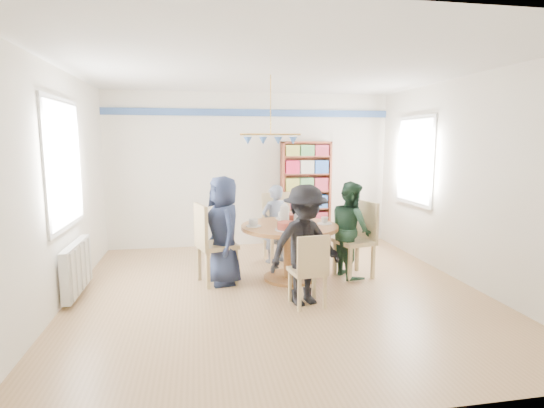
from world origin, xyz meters
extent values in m
plane|color=tan|center=(0.00, 0.00, 0.00)|extent=(5.00, 5.00, 0.00)
plane|color=white|center=(0.00, 0.00, 2.70)|extent=(5.00, 5.00, 0.00)
plane|color=white|center=(0.00, 2.50, 1.35)|extent=(5.00, 0.00, 5.00)
plane|color=white|center=(0.00, -2.50, 1.35)|extent=(5.00, 0.00, 5.00)
plane|color=white|center=(-2.50, 0.00, 1.35)|extent=(0.00, 5.00, 5.00)
plane|color=white|center=(2.50, 0.00, 1.35)|extent=(0.00, 5.00, 5.00)
cube|color=navy|center=(0.00, 2.48, 2.35)|extent=(5.00, 0.02, 0.12)
cube|color=white|center=(-2.48, 0.30, 1.60)|extent=(0.03, 1.32, 1.52)
cube|color=white|center=(-2.46, 0.30, 1.60)|extent=(0.01, 1.20, 1.40)
cube|color=white|center=(2.48, 1.30, 1.55)|extent=(0.03, 1.12, 1.42)
cube|color=white|center=(2.46, 1.30, 1.55)|extent=(0.01, 1.00, 1.30)
cylinder|color=gold|center=(0.00, 0.50, 2.33)|extent=(0.01, 0.01, 0.75)
cylinder|color=gold|center=(0.00, 0.50, 1.95)|extent=(0.80, 0.02, 0.02)
cone|color=#4677C5|center=(-0.30, 0.50, 1.87)|extent=(0.11, 0.11, 0.10)
cone|color=#4677C5|center=(-0.10, 0.50, 1.87)|extent=(0.11, 0.11, 0.10)
cone|color=#4677C5|center=(0.10, 0.50, 1.87)|extent=(0.11, 0.11, 0.10)
cone|color=#4677C5|center=(0.30, 0.50, 1.87)|extent=(0.11, 0.11, 0.10)
cube|color=silver|center=(-2.42, 0.30, 0.35)|extent=(0.10, 1.00, 0.60)
cube|color=silver|center=(-2.36, -0.10, 0.35)|extent=(0.02, 0.06, 0.56)
cube|color=silver|center=(-2.36, 0.10, 0.35)|extent=(0.02, 0.06, 0.56)
cube|color=silver|center=(-2.36, 0.30, 0.35)|extent=(0.02, 0.06, 0.56)
cube|color=silver|center=(-2.36, 0.50, 0.35)|extent=(0.02, 0.06, 0.56)
cube|color=silver|center=(-2.36, 0.70, 0.35)|extent=(0.02, 0.06, 0.56)
cylinder|color=brown|center=(0.25, 0.45, 0.72)|extent=(1.30, 1.30, 0.05)
cylinder|color=brown|center=(0.25, 0.45, 0.35)|extent=(0.16, 0.16, 0.70)
cylinder|color=brown|center=(0.25, 0.45, 0.02)|extent=(0.70, 0.70, 0.04)
cube|color=tan|center=(-0.72, 0.49, 0.50)|extent=(0.58, 0.58, 0.06)
cube|color=tan|center=(-0.93, 0.43, 0.78)|extent=(0.18, 0.46, 0.56)
cube|color=tan|center=(-0.49, 0.36, 0.24)|extent=(0.06, 0.06, 0.48)
cube|color=tan|center=(-0.59, 0.73, 0.24)|extent=(0.06, 0.06, 0.48)
cube|color=tan|center=(-0.85, 0.26, 0.24)|extent=(0.06, 0.06, 0.48)
cube|color=tan|center=(-0.96, 0.62, 0.24)|extent=(0.06, 0.06, 0.48)
cube|color=tan|center=(1.15, 0.42, 0.49)|extent=(0.56, 0.56, 0.05)
cube|color=tan|center=(1.35, 0.47, 0.77)|extent=(0.15, 0.46, 0.55)
cube|color=tan|center=(0.93, 0.55, 0.24)|extent=(0.05, 0.05, 0.47)
cube|color=tan|center=(1.02, 0.19, 0.24)|extent=(0.05, 0.05, 0.47)
cube|color=tan|center=(1.29, 0.64, 0.24)|extent=(0.05, 0.05, 0.47)
cube|color=tan|center=(1.38, 0.28, 0.24)|extent=(0.05, 0.05, 0.47)
cube|color=tan|center=(0.30, 1.37, 0.50)|extent=(0.52, 0.52, 0.06)
cube|color=tan|center=(0.27, 1.58, 0.77)|extent=(0.47, 0.10, 0.55)
cube|color=tan|center=(0.14, 1.16, 0.24)|extent=(0.05, 0.05, 0.48)
cube|color=tan|center=(0.51, 1.21, 0.24)|extent=(0.05, 0.05, 0.48)
cube|color=tan|center=(0.09, 1.53, 0.24)|extent=(0.05, 0.05, 0.48)
cube|color=tan|center=(0.46, 1.58, 0.24)|extent=(0.05, 0.05, 0.48)
cube|color=tan|center=(0.25, -0.49, 0.40)|extent=(0.42, 0.42, 0.04)
cube|color=tan|center=(0.27, -0.65, 0.63)|extent=(0.38, 0.08, 0.45)
cube|color=tan|center=(0.38, -0.32, 0.19)|extent=(0.04, 0.04, 0.38)
cube|color=tan|center=(0.08, -0.35, 0.19)|extent=(0.04, 0.04, 0.38)
cube|color=tan|center=(0.42, -0.62, 0.19)|extent=(0.04, 0.04, 0.38)
cube|color=tan|center=(0.12, -0.66, 0.19)|extent=(0.04, 0.04, 0.38)
imported|color=#192138|center=(-0.63, 0.46, 0.71)|extent=(0.61, 0.79, 1.42)
imported|color=#1A3424|center=(1.11, 0.45, 0.66)|extent=(0.58, 0.70, 1.33)
imported|color=gray|center=(0.20, 1.31, 0.60)|extent=(0.51, 0.43, 1.20)
imported|color=black|center=(0.23, -0.44, 0.69)|extent=(1.01, 0.75, 1.38)
cube|color=brown|center=(0.53, 2.34, 0.93)|extent=(0.04, 0.27, 1.86)
cube|color=brown|center=(1.38, 2.34, 0.93)|extent=(0.04, 0.27, 1.86)
cube|color=brown|center=(0.96, 2.34, 1.84)|extent=(0.88, 0.27, 0.04)
cube|color=brown|center=(0.96, 2.34, 0.03)|extent=(0.88, 0.27, 0.05)
cube|color=brown|center=(0.96, 2.46, 0.93)|extent=(0.88, 0.02, 1.86)
cube|color=brown|center=(0.96, 2.34, 0.35)|extent=(0.83, 0.25, 0.02)
cube|color=brown|center=(0.96, 2.34, 0.66)|extent=(0.83, 0.25, 0.02)
cube|color=brown|center=(0.96, 2.34, 0.97)|extent=(0.83, 0.25, 0.02)
cube|color=brown|center=(0.96, 2.34, 1.28)|extent=(0.83, 0.25, 0.02)
cube|color=brown|center=(0.96, 2.34, 1.59)|extent=(0.83, 0.25, 0.02)
cube|color=#AE1A39|center=(0.69, 2.32, 0.17)|extent=(0.24, 0.19, 0.23)
cube|color=beige|center=(0.96, 2.32, 0.17)|extent=(0.24, 0.19, 0.23)
cube|color=#284D96|center=(1.22, 2.32, 0.17)|extent=(0.24, 0.19, 0.23)
cube|color=#ACAB45|center=(0.69, 2.32, 0.48)|extent=(0.24, 0.19, 0.23)
cube|color=#477B44|center=(0.96, 2.32, 0.48)|extent=(0.24, 0.19, 0.23)
cube|color=maroon|center=(1.22, 2.32, 0.48)|extent=(0.24, 0.19, 0.23)
cube|color=#AE1A39|center=(0.69, 2.32, 0.79)|extent=(0.24, 0.19, 0.23)
cube|color=beige|center=(0.96, 2.32, 0.79)|extent=(0.24, 0.19, 0.23)
cube|color=#284D96|center=(1.22, 2.32, 0.79)|extent=(0.24, 0.19, 0.23)
cube|color=#ACAB45|center=(0.69, 2.32, 1.10)|extent=(0.24, 0.19, 0.23)
cube|color=#477B44|center=(0.96, 2.32, 1.10)|extent=(0.24, 0.19, 0.23)
cube|color=maroon|center=(1.22, 2.32, 1.10)|extent=(0.24, 0.19, 0.23)
cube|color=#AE1A39|center=(0.69, 2.32, 1.41)|extent=(0.24, 0.19, 0.23)
cube|color=beige|center=(0.96, 2.32, 1.41)|extent=(0.24, 0.19, 0.23)
cube|color=#284D96|center=(1.22, 2.32, 1.41)|extent=(0.24, 0.19, 0.23)
cube|color=#ACAB45|center=(0.69, 2.32, 1.70)|extent=(0.24, 0.19, 0.19)
cube|color=#477B44|center=(0.96, 2.32, 1.70)|extent=(0.24, 0.19, 0.19)
cube|color=maroon|center=(1.22, 2.32, 1.70)|extent=(0.24, 0.19, 0.19)
cylinder|color=white|center=(0.20, 0.54, 0.87)|extent=(0.12, 0.12, 0.24)
sphere|color=white|center=(0.20, 0.54, 0.99)|extent=(0.09, 0.09, 0.09)
cylinder|color=silver|center=(0.37, 0.58, 0.89)|extent=(0.07, 0.07, 0.28)
cylinder|color=#4677C5|center=(0.37, 0.58, 1.04)|extent=(0.03, 0.03, 0.03)
cylinder|color=white|center=(0.30, 0.74, 0.76)|extent=(0.30, 0.30, 0.01)
cylinder|color=maroon|center=(0.30, 0.74, 0.81)|extent=(0.24, 0.24, 0.09)
cylinder|color=white|center=(0.15, 0.15, 0.76)|extent=(0.30, 0.30, 0.01)
cylinder|color=maroon|center=(0.15, 0.15, 0.81)|extent=(0.24, 0.24, 0.09)
cylinder|color=white|center=(-0.24, 0.45, 0.76)|extent=(0.20, 0.20, 0.01)
imported|color=white|center=(-0.24, 0.45, 0.80)|extent=(0.12, 0.12, 0.10)
cylinder|color=white|center=(0.74, 0.45, 0.76)|extent=(0.20, 0.20, 0.01)
imported|color=white|center=(0.74, 0.45, 0.80)|extent=(0.10, 0.10, 0.09)
cylinder|color=white|center=(0.25, 0.94, 0.76)|extent=(0.20, 0.20, 0.01)
imported|color=white|center=(0.25, 0.94, 0.80)|extent=(0.12, 0.12, 0.10)
cylinder|color=white|center=(0.25, -0.03, 0.76)|extent=(0.20, 0.20, 0.01)
imported|color=white|center=(0.25, -0.03, 0.80)|extent=(0.10, 0.10, 0.09)
camera|label=1|loc=(-0.95, -4.99, 1.87)|focal=28.00mm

